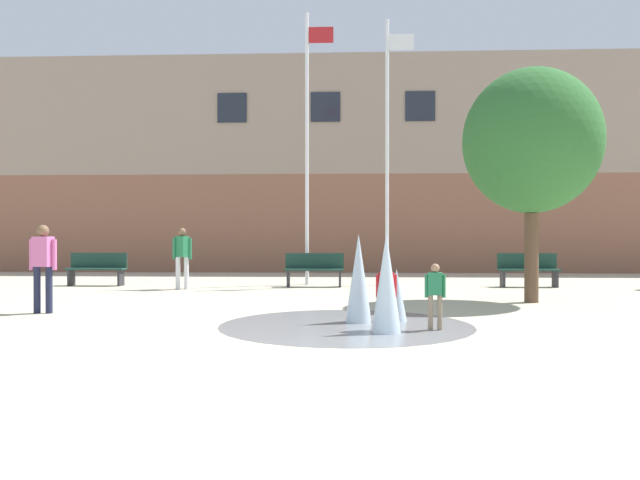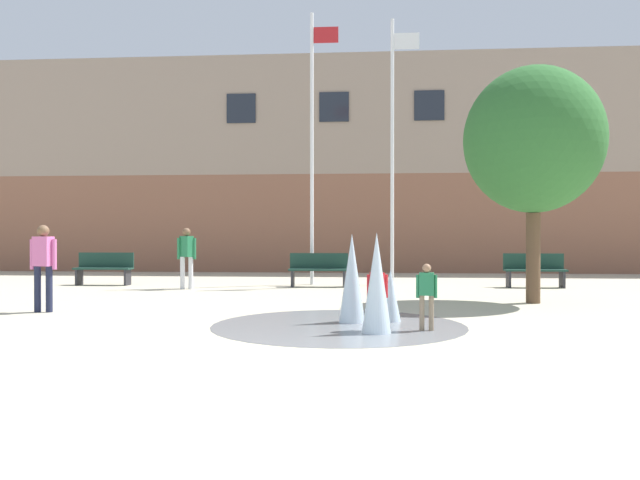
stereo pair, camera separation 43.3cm
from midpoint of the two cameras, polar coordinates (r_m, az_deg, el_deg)
ground_plane at (r=5.82m, az=-6.42°, el=-13.56°), size 100.00×100.00×0.00m
library_building at (r=26.34m, az=2.14°, el=6.33°), size 36.00×6.05×8.19m
splash_fountain at (r=9.66m, az=5.26°, el=-4.56°), size 3.95×3.95×1.45m
park_bench_far_left at (r=18.48m, az=-18.49°, el=-2.44°), size 1.60×0.44×0.91m
park_bench_center at (r=16.95m, az=0.60°, el=-2.67°), size 1.60×0.44×0.91m
park_bench_far_right at (r=17.72m, az=19.69°, el=-2.56°), size 1.60×0.44×0.91m
child_with_pink_shirt at (r=9.34m, az=11.04°, el=-4.64°), size 0.31×0.16×0.99m
child_in_fountain at (r=9.26m, az=6.61°, el=-4.68°), size 0.31×0.24×0.99m
adult_watching at (r=16.51m, az=-11.37°, el=-1.19°), size 0.50×0.36×1.59m
adult_near_bench at (r=12.34m, az=-23.06°, el=-1.78°), size 0.50×0.28×1.59m
flagpole_left at (r=17.88m, az=0.06°, el=9.09°), size 0.80×0.10×7.69m
flagpole_right at (r=17.83m, az=7.43°, el=8.74°), size 0.80×0.10×7.46m
street_tree_near_building at (r=13.79m, az=19.80°, el=8.56°), size 2.84×2.84×4.88m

